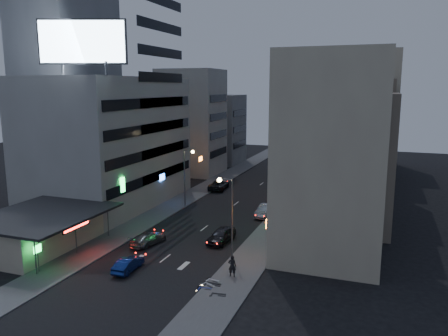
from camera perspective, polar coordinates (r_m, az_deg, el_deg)
The scene contains 29 objects.
ground at distance 41.24m, azimuth -10.35°, elevation -13.52°, with size 180.00×180.00×0.00m, color black.
sidewalk_left at distance 70.08m, azimuth -3.58°, elevation -3.21°, with size 4.00×120.00×0.12m, color #4C4C4F.
sidewalk_right at distance 65.47m, azimuth 9.39°, elevation -4.32°, with size 4.00×120.00×0.12m, color #4C4C4F.
food_court at distance 50.07m, azimuth -23.20°, elevation -7.42°, with size 11.00×13.00×3.88m.
white_building at distance 64.22m, azimuth -14.70°, elevation 3.31°, with size 14.00×24.00×18.00m, color #A4A39F.
grey_tower at distance 71.60m, azimuth -19.63°, elevation 10.18°, with size 10.00×14.00×34.00m, color gray.
shophouse_near at distance 43.52m, azimuth 13.96°, elevation 1.38°, with size 10.00×11.00×20.00m, color beige.
shophouse_mid at distance 55.10m, azimuth 15.73°, elevation 1.07°, with size 11.00×12.00×16.00m, color gray.
shophouse_far at distance 67.66m, azimuth 16.33°, elevation 5.29°, with size 10.00×14.00×22.00m, color beige.
far_left_a at distance 85.09m, azimuth -4.23°, elevation 6.00°, with size 11.00×10.00×20.00m, color #A4A39F.
far_left_b at distance 97.44m, azimuth -1.31°, elevation 5.12°, with size 12.00×10.00×15.00m, color gray.
far_right_a at distance 82.72m, azimuth 17.35°, elevation 4.72°, with size 11.00×12.00×18.00m, color gray.
far_right_b at distance 96.44m, azimuth 18.20°, elevation 7.23°, with size 12.00×12.00×24.00m, color beige.
billboard at distance 53.53m, azimuth -18.01°, elevation 15.37°, with size 9.52×3.75×6.20m.
street_lamp_right_near at distance 42.16m, azimuth 0.56°, elevation -5.04°, with size 1.60×0.44×8.02m.
street_lamp_left at distance 60.98m, azimuth -4.85°, elevation -0.20°, with size 1.60×0.44×8.02m.
street_lamp_right_far at distance 74.40m, azimuth 9.39°, elevation 1.64°, with size 1.60×0.44×8.02m.
parked_car_right_near at distance 48.07m, azimuth -0.36°, elevation -8.78°, with size 1.87×4.64×1.58m, color #25252A.
parked_car_right_mid at distance 57.56m, azimuth 5.40°, elevation -5.57°, with size 1.62×4.64×1.53m, color #A9ACB1.
parked_car_left at distance 72.17m, azimuth -0.69°, elevation -2.22°, with size 2.52×5.47×1.52m, color #26272B.
parked_car_right_far at distance 74.95m, azimuth 9.00°, elevation -1.88°, with size 2.08×5.11×1.48m, color #A6A7AE.
road_car_blue at distance 42.04m, azimuth -12.41°, elevation -12.17°, with size 1.34×3.85×1.27m, color navy.
road_car_silver at distance 48.19m, azimuth -9.87°, elevation -9.03°, with size 1.89×4.65×1.35m, color gray.
person at distance 39.56m, azimuth 1.08°, elevation -12.67°, with size 0.71×0.47×1.96m, color black.
scooter_black_a at distance 36.64m, azimuth 0.35°, elevation -15.38°, with size 1.82×0.61×1.11m, color black, non-canonical shape.
scooter_silver_a at distance 37.95m, azimuth -1.10°, elevation -14.45°, with size 1.78×0.59×1.09m, color #AEB0B6, non-canonical shape.
scooter_blue at distance 37.68m, azimuth -1.56°, elevation -14.71°, with size 1.64×0.55×1.00m, color navy, non-canonical shape.
scooter_black_b at distance 38.27m, azimuth -0.28°, elevation -14.08°, with size 2.05×0.68×1.25m, color black, non-canonical shape.
scooter_silver_b at distance 38.91m, azimuth -0.54°, elevation -13.86°, with size 1.63×0.54×0.99m, color #B9BAC2, non-canonical shape.
Camera 1 is at (19.52, -32.26, 16.68)m, focal length 35.00 mm.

